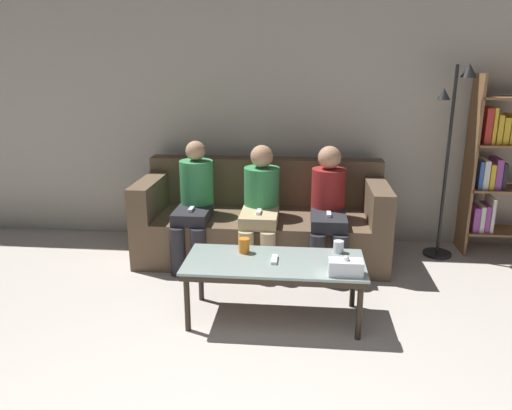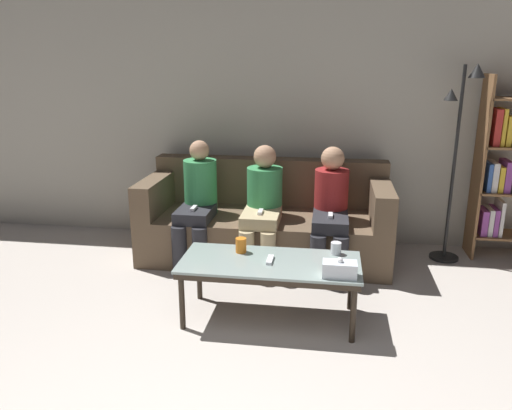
% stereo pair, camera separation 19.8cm
% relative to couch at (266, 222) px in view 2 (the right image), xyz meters
% --- Properties ---
extents(wall_back, '(12.00, 0.06, 2.60)m').
position_rel_couch_xyz_m(wall_back, '(0.00, 0.53, 0.98)').
color(wall_back, '#B7B2A3').
rests_on(wall_back, ground_plane).
extents(couch, '(2.23, 0.91, 0.87)m').
position_rel_couch_xyz_m(couch, '(0.00, 0.00, 0.00)').
color(couch, brown).
rests_on(couch, ground_plane).
extents(coffee_table, '(1.24, 0.56, 0.44)m').
position_rel_couch_xyz_m(coffee_table, '(0.18, -1.20, 0.08)').
color(coffee_table, '#8C9E99').
rests_on(coffee_table, ground_plane).
extents(cup_near_left, '(0.08, 0.08, 0.11)m').
position_rel_couch_xyz_m(cup_near_left, '(-0.04, -1.07, 0.18)').
color(cup_near_left, orange).
rests_on(cup_near_left, coffee_table).
extents(cup_near_right, '(0.07, 0.07, 0.09)m').
position_rel_couch_xyz_m(cup_near_right, '(0.63, -1.00, 0.17)').
color(cup_near_right, silver).
rests_on(cup_near_right, coffee_table).
extents(tissue_box, '(0.22, 0.12, 0.13)m').
position_rel_couch_xyz_m(tissue_box, '(0.66, -1.39, 0.17)').
color(tissue_box, silver).
rests_on(tissue_box, coffee_table).
extents(game_remote, '(0.04, 0.15, 0.02)m').
position_rel_couch_xyz_m(game_remote, '(0.18, -1.20, 0.13)').
color(game_remote, white).
rests_on(game_remote, coffee_table).
extents(standing_lamp, '(0.31, 0.26, 1.75)m').
position_rel_couch_xyz_m(standing_lamp, '(1.67, 0.15, 0.76)').
color(standing_lamp, black).
rests_on(standing_lamp, ground_plane).
extents(seated_person_left_end, '(0.31, 0.63, 1.09)m').
position_rel_couch_xyz_m(seated_person_left_end, '(-0.59, -0.23, 0.26)').
color(seated_person_left_end, '#28282D').
rests_on(seated_person_left_end, ground_plane).
extents(seated_person_mid_left, '(0.32, 0.67, 1.06)m').
position_rel_couch_xyz_m(seated_person_mid_left, '(0.00, -0.23, 0.25)').
color(seated_person_mid_left, tan).
rests_on(seated_person_mid_left, ground_plane).
extents(seated_person_mid_right, '(0.31, 0.68, 1.06)m').
position_rel_couch_xyz_m(seated_person_mid_right, '(0.59, -0.25, 0.25)').
color(seated_person_mid_right, '#28282D').
rests_on(seated_person_mid_right, ground_plane).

